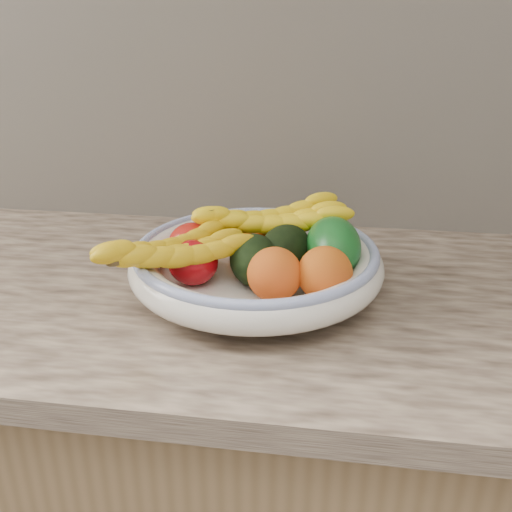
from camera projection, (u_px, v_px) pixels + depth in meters
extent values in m
cube|color=brown|center=(258.00, 503.00, 1.10)|extent=(2.40, 0.62, 0.86)
cube|color=tan|center=(258.00, 296.00, 0.93)|extent=(2.44, 0.66, 0.04)
cube|color=beige|center=(281.00, 99.00, 1.10)|extent=(2.40, 0.02, 0.50)
cylinder|color=white|center=(256.00, 286.00, 0.90)|extent=(0.13, 0.13, 0.02)
cylinder|color=white|center=(256.00, 278.00, 0.89)|extent=(0.32, 0.32, 0.01)
torus|color=white|center=(256.00, 263.00, 0.88)|extent=(0.39, 0.39, 0.05)
torus|color=#3C55AA|center=(256.00, 250.00, 0.87)|extent=(0.37, 0.37, 0.02)
ellipsoid|color=#FF6905|center=(240.00, 240.00, 0.95)|extent=(0.06, 0.06, 0.04)
ellipsoid|color=orange|center=(274.00, 232.00, 0.99)|extent=(0.07, 0.07, 0.05)
ellipsoid|color=#F66005|center=(266.00, 241.00, 0.95)|extent=(0.05, 0.05, 0.04)
ellipsoid|color=#B2170F|center=(193.00, 245.00, 0.91)|extent=(0.10, 0.10, 0.07)
ellipsoid|color=#9D070E|center=(193.00, 262.00, 0.85)|extent=(0.09, 0.09, 0.07)
ellipsoid|color=black|center=(255.00, 260.00, 0.85)|extent=(0.10, 0.13, 0.07)
ellipsoid|color=black|center=(285.00, 251.00, 0.88)|extent=(0.10, 0.13, 0.08)
ellipsoid|color=#0F5019|center=(333.00, 247.00, 0.87)|extent=(0.13, 0.15, 0.11)
ellipsoid|color=orange|center=(275.00, 274.00, 0.80)|extent=(0.09, 0.09, 0.08)
ellipsoid|color=orange|center=(325.00, 274.00, 0.80)|extent=(0.10, 0.10, 0.08)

